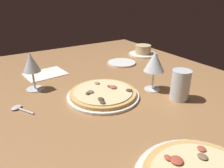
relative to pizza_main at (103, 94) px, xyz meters
The scene contains 9 objects.
dining_table 13.29cm from the pizza_main, 116.06° to the left, with size 150.00×110.00×4.00cm, color #996B42.
pizza_main is the anchor object (origin of this frame).
ramekin_on_saucer 62.48cm from the pizza_main, 126.52° to the left, with size 17.56×17.56×6.15cm.
wine_glass_far 23.56cm from the pizza_main, 76.15° to the left, with size 8.24×8.24×16.24cm.
wine_glass_near 30.92cm from the pizza_main, 135.35° to the right, with size 7.01×7.01×15.54cm.
water_glass 28.93cm from the pizza_main, 54.84° to the left, with size 6.94×6.94×11.47cm.
side_plate 41.42cm from the pizza_main, 135.81° to the left, with size 15.51×15.51×0.90cm, color white.
paper_menu 37.87cm from the pizza_main, 161.44° to the right, with size 14.27×18.55×0.30cm, color white.
spoon 30.32cm from the pizza_main, 103.76° to the right, with size 9.47×6.77×1.00cm.
Camera 1 is at (69.93, -47.65, 42.10)cm, focal length 34.38 mm.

